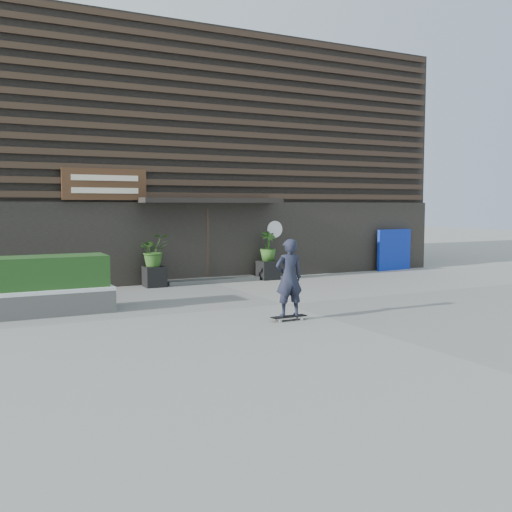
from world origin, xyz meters
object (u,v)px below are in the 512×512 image
planter_pot_left (154,277)px  skateboarder (289,278)px  blue_tarp (394,250)px  raised_bed (30,303)px  planter_pot_right (268,270)px

planter_pot_left → skateboarder: 6.28m
blue_tarp → skateboarder: size_ratio=0.94×
raised_bed → blue_tarp: blue_tarp is taller
planter_pot_right → raised_bed: planter_pot_right is taller
skateboarder → planter_pot_left: bearing=99.2°
planter_pot_left → raised_bed: 4.82m
planter_pot_left → skateboarder: size_ratio=0.35×
blue_tarp → planter_pot_right: bearing=177.0°
planter_pot_left → skateboarder: skateboarder is taller
planter_pot_right → raised_bed: (-7.54, -3.05, -0.05)m
planter_pot_right → skateboarder: skateboarder is taller
raised_bed → skateboarder: bearing=-33.4°
raised_bed → blue_tarp: size_ratio=2.17×
raised_bed → skateboarder: (4.74, -3.13, 0.65)m
blue_tarp → skateboarder: (-8.26, -6.47, 0.14)m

